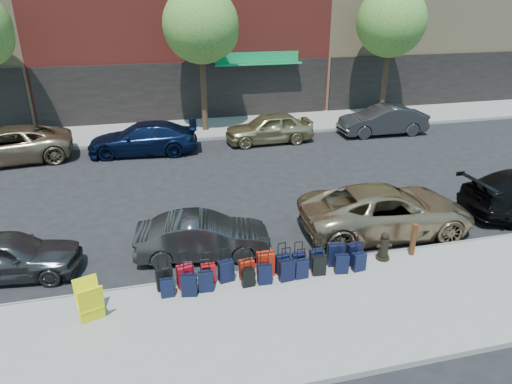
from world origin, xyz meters
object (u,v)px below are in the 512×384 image
object	(u,v)px
tree_right	(393,24)
car_far_0	(6,146)
car_near_1	(203,237)
display_rack	(90,301)
tree_center	(204,27)
car_far_2	(269,128)
car_far_3	(383,120)
fire_hydrant	(384,247)
car_far_1	(143,138)
suitcase_front_5	(266,264)
car_near_0	(7,255)
car_near_2	(386,210)
bollard	(414,239)

from	to	relation	value
tree_right	car_far_0	world-z (taller)	tree_right
car_near_1	display_rack	bearing A→B (deg)	136.26
display_rack	tree_right	bearing A→B (deg)	26.45
tree_center	car_far_2	bearing A→B (deg)	-43.73
car_near_1	car_far_3	xyz separation A→B (m)	(10.99, 10.01, 0.14)
tree_right	fire_hydrant	xyz separation A→B (m)	(-7.68, -14.30, -4.88)
tree_right	display_rack	distance (m)	22.03
car_far_1	car_far_0	bearing A→B (deg)	-86.46
suitcase_front_5	car_near_0	world-z (taller)	car_near_0
car_near_2	car_far_3	distance (m)	11.20
car_far_1	tree_right	bearing A→B (deg)	107.29
display_rack	car_far_0	distance (m)	13.18
car_far_0	car_near_1	bearing A→B (deg)	28.88
tree_center	car_far_2	world-z (taller)	tree_center
car_far_3	tree_center	bearing A→B (deg)	-104.69
tree_center	car_far_0	bearing A→B (deg)	-164.31
tree_center	car_far_1	distance (m)	6.49
car_near_2	tree_right	bearing A→B (deg)	-24.43
display_rack	car_far_2	world-z (taller)	car_far_2
bollard	car_near_0	bearing A→B (deg)	170.50
car_far_2	car_far_3	world-z (taller)	car_far_3
tree_right	car_far_1	world-z (taller)	tree_right
display_rack	car_far_1	size ratio (longest dim) A/B	0.19
fire_hydrant	car_near_1	xyz separation A→B (m)	(-4.82, 1.61, 0.09)
car_far_0	tree_right	bearing A→B (deg)	90.09
tree_right	car_far_0	xyz separation A→B (m)	(-19.90, -2.64, -4.64)
display_rack	car_near_2	size ratio (longest dim) A/B	0.18
car_near_1	car_far_1	bearing A→B (deg)	15.83
suitcase_front_5	car_far_0	size ratio (longest dim) A/B	0.19
car_far_1	tree_center	bearing A→B (deg)	135.26
car_near_0	display_rack	bearing A→B (deg)	-131.55
car_near_1	car_far_0	size ratio (longest dim) A/B	0.69
bollard	car_near_1	size ratio (longest dim) A/B	0.25
tree_right	car_far_0	bearing A→B (deg)	-172.44
car_near_2	car_far_1	world-z (taller)	car_near_2
display_rack	car_far_2	size ratio (longest dim) A/B	0.22
tree_right	car_near_2	xyz separation A→B (m)	(-6.71, -12.60, -4.66)
car_near_1	car_far_3	world-z (taller)	car_far_3
display_rack	car_far_1	world-z (taller)	car_far_1
car_far_3	bollard	bearing A→B (deg)	-22.46
tree_right	car_near_0	size ratio (longest dim) A/B	1.96
tree_center	car_near_0	bearing A→B (deg)	-119.96
bollard	car_near_0	distance (m)	11.06
fire_hydrant	car_far_2	xyz separation A→B (m)	(-0.09, 11.68, 0.22)
suitcase_front_5	display_rack	bearing A→B (deg)	-169.85
fire_hydrant	car_far_2	distance (m)	11.69
car_far_0	bollard	bearing A→B (deg)	40.98
bollard	car_far_1	distance (m)	13.50
car_far_2	car_near_1	bearing A→B (deg)	-26.30
car_far_0	car_far_1	size ratio (longest dim) A/B	1.10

